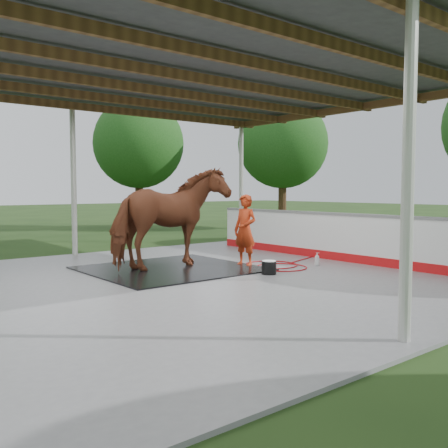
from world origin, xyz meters
TOP-DOWN VIEW (x-y plane):
  - ground at (0.00, 0.00)m, footprint 100.00×100.00m
  - concrete_slab at (0.00, 0.00)m, footprint 12.00×10.00m
  - pavilion_structure at (0.00, -0.00)m, footprint 12.60×10.60m
  - dasher_board at (4.60, 0.00)m, footprint 0.16×8.00m
  - tree_belt at (0.30, 0.90)m, footprint 28.00×28.00m
  - rubber_mat at (0.71, 1.24)m, footprint 3.37×3.16m
  - horse at (0.71, 1.24)m, footprint 2.66×1.35m
  - handler at (2.30, 0.64)m, footprint 0.47×0.63m
  - wash_bucket at (1.91, -0.54)m, footprint 0.30×0.30m
  - soap_bottle_a at (3.56, -0.39)m, footprint 0.16×0.16m
  - soap_bottle_b at (2.26, -0.10)m, footprint 0.12×0.12m
  - hose_coil at (2.75, 0.11)m, footprint 2.56×1.56m

SIDE VIEW (x-z plane):
  - ground at x=0.00m, z-range 0.00..0.00m
  - concrete_slab at x=0.00m, z-range 0.00..0.05m
  - hose_coil at x=2.75m, z-range 0.05..0.07m
  - rubber_mat at x=0.71m, z-range 0.05..0.08m
  - soap_bottle_b at x=2.26m, z-range 0.05..0.24m
  - wash_bucket at x=1.91m, z-range 0.05..0.33m
  - soap_bottle_a at x=3.56m, z-range 0.05..0.34m
  - dasher_board at x=4.60m, z-range 0.02..1.17m
  - handler at x=2.30m, z-range 0.05..1.65m
  - horse at x=0.71m, z-range 0.08..2.26m
  - tree_belt at x=0.30m, z-range 0.89..6.69m
  - pavilion_structure at x=0.00m, z-range 1.94..5.99m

